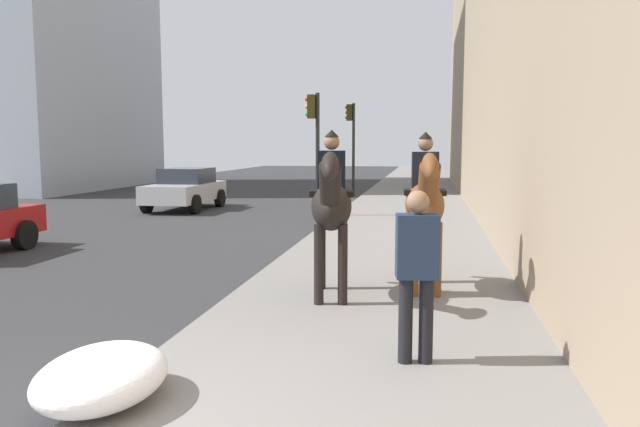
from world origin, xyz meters
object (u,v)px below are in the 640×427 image
object	(u,v)px
mounted_horse_near	(331,204)
traffic_light_near_curb	(315,135)
mounted_horse_far	(425,203)
pedestrian_greeting	(417,265)
traffic_light_far_curb	(352,134)
car_near_lane	(185,189)

from	to	relation	value
mounted_horse_near	traffic_light_near_curb	distance (m)	10.04
mounted_horse_far	pedestrian_greeting	distance (m)	3.06
mounted_horse_far	traffic_light_far_curb	world-z (taller)	traffic_light_far_curb
mounted_horse_near	car_near_lane	world-z (taller)	mounted_horse_near
mounted_horse_near	car_near_lane	xyz separation A→B (m)	(11.67, 6.98, -0.70)
traffic_light_far_curb	traffic_light_near_curb	bearing A→B (deg)	179.66
car_near_lane	traffic_light_near_curb	world-z (taller)	traffic_light_near_curb
traffic_light_far_curb	mounted_horse_far	bearing A→B (deg)	-169.47
mounted_horse_far	traffic_light_near_curb	distance (m)	9.77
pedestrian_greeting	traffic_light_far_curb	size ratio (longest dim) A/B	0.42
mounted_horse_far	traffic_light_near_curb	xyz separation A→B (m)	(9.12, 3.33, 1.12)
mounted_horse_far	traffic_light_near_curb	world-z (taller)	traffic_light_near_curb
pedestrian_greeting	traffic_light_far_curb	distance (m)	20.98
mounted_horse_near	car_near_lane	size ratio (longest dim) A/B	0.61
pedestrian_greeting	mounted_horse_near	bearing A→B (deg)	19.01
pedestrian_greeting	car_near_lane	xyz separation A→B (m)	(14.06, 8.20, -0.36)
mounted_horse_near	car_near_lane	bearing A→B (deg)	-156.91
pedestrian_greeting	car_near_lane	world-z (taller)	pedestrian_greeting
mounted_horse_near	pedestrian_greeting	bearing A→B (deg)	19.16
mounted_horse_near	pedestrian_greeting	distance (m)	2.70
car_near_lane	traffic_light_near_curb	xyz separation A→B (m)	(-1.90, -4.92, 1.80)
traffic_light_near_curb	traffic_light_far_curb	bearing A→B (deg)	-0.34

